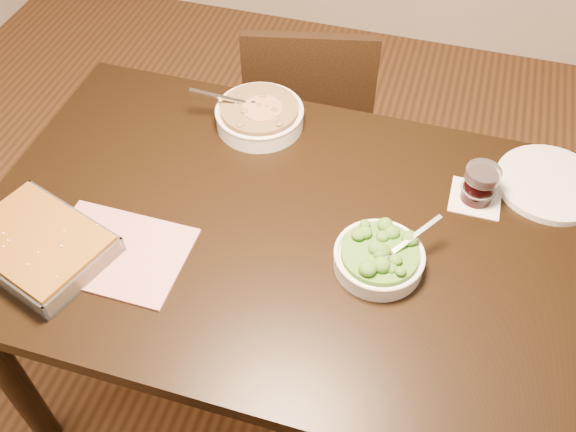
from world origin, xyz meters
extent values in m
plane|color=#432813|center=(0.00, 0.00, 0.00)|extent=(4.00, 4.00, 0.00)
cube|color=black|center=(0.00, 0.00, 0.73)|extent=(1.40, 0.90, 0.04)
cube|color=black|center=(0.00, 0.00, 0.66)|extent=(1.26, 0.76, 0.08)
cylinder|color=black|center=(-0.62, -0.37, 0.35)|extent=(0.07, 0.07, 0.71)
cylinder|color=black|center=(-0.62, 0.37, 0.35)|extent=(0.07, 0.07, 0.71)
cylinder|color=black|center=(0.62, 0.37, 0.35)|extent=(0.07, 0.07, 0.71)
cube|color=#C0374D|center=(-0.33, -0.18, 0.75)|extent=(0.31, 0.23, 0.01)
cube|color=white|center=(0.42, 0.21, 0.75)|extent=(0.12, 0.12, 0.00)
cylinder|color=white|center=(-0.16, 0.32, 0.77)|extent=(0.23, 0.23, 0.04)
torus|color=white|center=(-0.16, 0.32, 0.80)|extent=(0.23, 0.23, 0.01)
cylinder|color=#36260E|center=(-0.16, 0.32, 0.80)|extent=(0.20, 0.20, 0.02)
cube|color=silver|center=(-0.23, 0.30, 0.82)|extent=(0.14, 0.05, 0.05)
cylinder|color=maroon|center=(-0.15, 0.32, 0.81)|extent=(0.10, 0.10, 0.00)
cylinder|color=white|center=(0.23, -0.05, 0.77)|extent=(0.19, 0.19, 0.04)
torus|color=white|center=(0.23, -0.05, 0.79)|extent=(0.20, 0.20, 0.01)
cylinder|color=#1F4F12|center=(0.23, -0.05, 0.79)|extent=(0.17, 0.17, 0.02)
cube|color=silver|center=(0.27, 0.00, 0.81)|extent=(0.09, 0.10, 0.04)
cube|color=silver|center=(-0.49, -0.23, 0.75)|extent=(0.36, 0.31, 0.01)
cube|color=#55250C|center=(-0.49, -0.23, 0.78)|extent=(0.34, 0.29, 0.05)
cube|color=silver|center=(-0.45, -0.12, 0.78)|extent=(0.29, 0.10, 0.04)
cube|color=silver|center=(-0.35, -0.27, 0.78)|extent=(0.08, 0.21, 0.04)
cylinder|color=black|center=(0.42, 0.21, 0.79)|extent=(0.07, 0.07, 0.07)
cylinder|color=silver|center=(0.42, 0.21, 0.83)|extent=(0.08, 0.08, 0.02)
cylinder|color=white|center=(0.58, 0.31, 0.76)|extent=(0.26, 0.26, 0.02)
cube|color=black|center=(-0.14, 0.79, 0.41)|extent=(0.48, 0.48, 0.04)
cylinder|color=black|center=(-0.01, 0.99, 0.20)|extent=(0.03, 0.03, 0.39)
cylinder|color=black|center=(0.06, 0.66, 0.20)|extent=(0.03, 0.03, 0.39)
cylinder|color=black|center=(-0.35, 0.91, 0.20)|extent=(0.03, 0.03, 0.39)
cylinder|color=black|center=(-0.27, 0.58, 0.20)|extent=(0.03, 0.03, 0.39)
cube|color=black|center=(-0.10, 0.61, 0.64)|extent=(0.40, 0.12, 0.43)
camera|label=1|loc=(0.28, -0.91, 1.87)|focal=40.00mm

